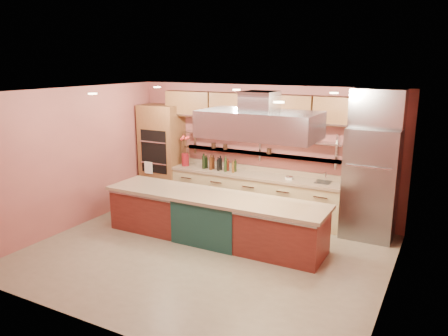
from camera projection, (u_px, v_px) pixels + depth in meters
The scene contains 21 objects.
floor at pixel (205, 254), 7.65m from camera, with size 6.00×5.00×0.02m, color gray.
ceiling at pixel (203, 92), 6.98m from camera, with size 6.00×5.00×0.02m, color black.
wall_back at pixel (263, 150), 9.46m from camera, with size 6.00×0.04×2.80m, color #A2534C.
wall_front at pixel (97, 224), 5.17m from camera, with size 6.00×0.04×2.80m, color #A2534C.
wall_left at pixel (74, 158), 8.69m from camera, with size 0.04×5.00×2.80m, color #A2534C.
wall_right at pixel (393, 203), 5.95m from camera, with size 0.04×5.00×2.80m, color #A2534C.
oven_stack at pixel (162, 153), 10.36m from camera, with size 0.95×0.64×2.30m, color brown.
refrigerator at pixel (371, 184), 8.16m from camera, with size 0.95×0.72×2.10m, color gray.
back_counter at pixel (254, 195), 9.45m from camera, with size 3.84×0.64×0.93m, color tan.
wall_shelf_lower at pixel (258, 153), 9.38m from camera, with size 3.60×0.26×0.03m, color #AAADB1.
wall_shelf_upper at pixel (258, 137), 9.30m from camera, with size 3.60×0.26×0.03m, color #AAADB1.
upper_cabinets at pixel (260, 107), 9.08m from camera, with size 4.60×0.36×0.55m, color brown.
range_hood at pixel (259, 124), 7.31m from camera, with size 2.00×1.00×0.45m, color #AAADB1.
ceiling_downlights at pixel (209, 93), 7.16m from camera, with size 4.00×2.80×0.02m, color #FFE5A5.
island at pixel (213, 218), 8.15m from camera, with size 4.20×0.91×0.88m, color maroon.
flower_vase at pixel (185, 160), 10.05m from camera, with size 0.17×0.17×0.30m, color maroon.
oil_bottle_cluster at pixel (219, 164), 9.64m from camera, with size 0.86×0.24×0.27m, color black.
kitchen_scale at pixel (289, 177), 8.92m from camera, with size 0.14×0.11×0.08m, color white.
bar_faucet at pixel (326, 177), 8.66m from camera, with size 0.03×0.03×0.21m, color silver.
copper_kettle at pixel (213, 129), 9.78m from camera, with size 0.19×0.19×0.15m, color #C5672D.
green_canister at pixel (237, 131), 9.51m from camera, with size 0.14×0.14×0.17m, color #0F4A1F.
Camera 1 is at (3.62, -6.08, 3.28)m, focal length 35.00 mm.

